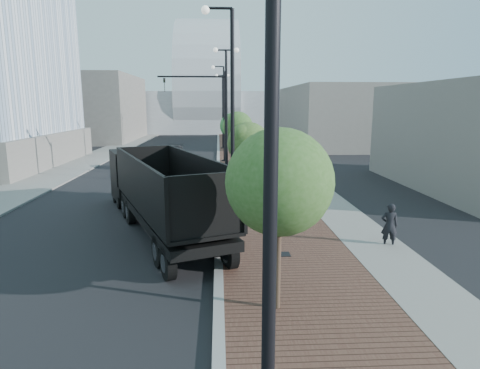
{
  "coord_description": "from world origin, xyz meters",
  "views": [
    {
      "loc": [
        0.04,
        -6.33,
        5.58
      ],
      "look_at": [
        1.0,
        12.0,
        2.0
      ],
      "focal_mm": 30.73,
      "sensor_mm": 36.0,
      "label": 1
    }
  ],
  "objects_px": {
    "dump_truck": "(150,189)",
    "pedestrian": "(389,225)",
    "white_sedan": "(158,170)",
    "dark_car_mid": "(159,151)"
  },
  "relations": [
    {
      "from": "white_sedan",
      "to": "pedestrian",
      "type": "distance_m",
      "value": 19.54
    },
    {
      "from": "dump_truck",
      "to": "white_sedan",
      "type": "height_order",
      "value": "dump_truck"
    },
    {
      "from": "dump_truck",
      "to": "dark_car_mid",
      "type": "height_order",
      "value": "dump_truck"
    },
    {
      "from": "dump_truck",
      "to": "white_sedan",
      "type": "relative_size",
      "value": 3.28
    },
    {
      "from": "white_sedan",
      "to": "pedestrian",
      "type": "relative_size",
      "value": 2.3
    },
    {
      "from": "dark_car_mid",
      "to": "dump_truck",
      "type": "bearing_deg",
      "value": -99.49
    },
    {
      "from": "pedestrian",
      "to": "white_sedan",
      "type": "bearing_deg",
      "value": -43.21
    },
    {
      "from": "white_sedan",
      "to": "dark_car_mid",
      "type": "height_order",
      "value": "white_sedan"
    },
    {
      "from": "dump_truck",
      "to": "pedestrian",
      "type": "xyz_separation_m",
      "value": [
        10.11,
        -4.69,
        -0.59
      ]
    },
    {
      "from": "white_sedan",
      "to": "dark_car_mid",
      "type": "relative_size",
      "value": 0.97
    }
  ]
}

